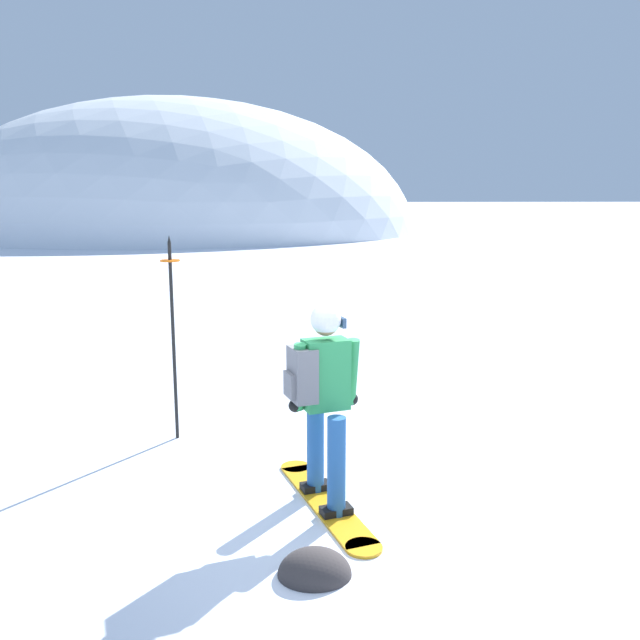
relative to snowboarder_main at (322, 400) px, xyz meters
name	(u,v)px	position (x,y,z in m)	size (l,w,h in m)	color
ground_plane	(332,513)	(0.08, -0.16, -0.92)	(300.00, 300.00, 0.00)	white
ridge_peak_main	(177,232)	(-8.31, 38.30, -0.92)	(30.32, 27.29, 16.49)	white
snowboarder_main	(322,400)	(0.00, 0.00, 0.00)	(0.80, 1.75, 1.71)	orange
piste_marker_near	(173,326)	(-1.50, 1.58, 0.31)	(0.20, 0.20, 2.16)	black
rock_small	(315,575)	(-0.08, -1.05, -0.92)	(0.51, 0.44, 0.36)	#383333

